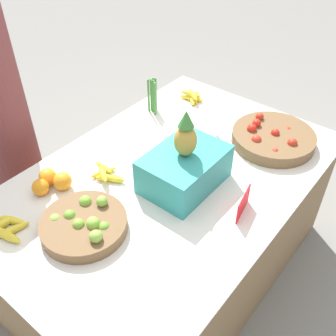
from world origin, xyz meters
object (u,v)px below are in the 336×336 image
object	(u,v)px
tomato_basket	(273,138)
vendor_person	(1,117)
metal_bowl	(191,132)
produce_crate	(185,166)
lime_bowl	(84,224)
price_sign	(243,204)

from	to	relation	value
tomato_basket	vendor_person	xyz separation A→B (m)	(-0.82, 1.17, 0.07)
metal_bowl	produce_crate	bearing A→B (deg)	-148.93
lime_bowl	price_sign	size ratio (longest dim) A/B	2.34
lime_bowl	price_sign	world-z (taller)	price_sign
metal_bowl	produce_crate	world-z (taller)	produce_crate
tomato_basket	price_sign	bearing A→B (deg)	-165.95
metal_bowl	lime_bowl	bearing A→B (deg)	-176.85
tomato_basket	vendor_person	size ratio (longest dim) A/B	0.25
produce_crate	price_sign	bearing A→B (deg)	-88.36
lime_bowl	tomato_basket	xyz separation A→B (m)	(1.02, -0.32, 0.00)
lime_bowl	metal_bowl	world-z (taller)	lime_bowl
lime_bowl	tomato_basket	size ratio (longest dim) A/B	0.83
produce_crate	tomato_basket	bearing A→B (deg)	-17.42
tomato_basket	price_sign	world-z (taller)	price_sign
lime_bowl	price_sign	xyz separation A→B (m)	(0.48, -0.45, 0.02)
metal_bowl	vendor_person	xyz separation A→B (m)	(-0.59, 0.81, 0.07)
tomato_basket	metal_bowl	size ratio (longest dim) A/B	1.47
vendor_person	produce_crate	bearing A→B (deg)	-74.47
price_sign	metal_bowl	bearing A→B (deg)	46.27
price_sign	tomato_basket	bearing A→B (deg)	2.16
metal_bowl	vendor_person	distance (m)	1.01
price_sign	produce_crate	size ratio (longest dim) A/B	0.38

